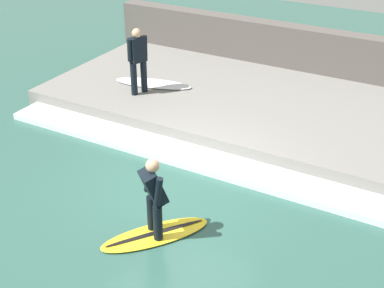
{
  "coord_description": "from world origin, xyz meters",
  "views": [
    {
      "loc": [
        -7.03,
        -4.18,
        5.48
      ],
      "look_at": [
        0.49,
        0.0,
        0.7
      ],
      "focal_mm": 50.0,
      "sensor_mm": 36.0,
      "label": 1
    }
  ],
  "objects_px": {
    "surfer_riding": "(154,194)",
    "surfboard_waiting_near": "(153,83)",
    "surfboard_riding": "(155,234)",
    "surfer_waiting_near": "(138,58)"
  },
  "relations": [
    {
      "from": "surfboard_riding",
      "to": "surfboard_waiting_near",
      "type": "relative_size",
      "value": 0.88
    },
    {
      "from": "surfer_waiting_near",
      "to": "surfboard_waiting_near",
      "type": "distance_m",
      "value": 1.03
    },
    {
      "from": "surfer_riding",
      "to": "surfboard_riding",
      "type": "bearing_deg",
      "value": 180.0
    },
    {
      "from": "surfer_waiting_near",
      "to": "surfboard_waiting_near",
      "type": "bearing_deg",
      "value": -0.53
    },
    {
      "from": "surfboard_riding",
      "to": "surfboard_waiting_near",
      "type": "distance_m",
      "value": 5.44
    },
    {
      "from": "surfer_riding",
      "to": "surfer_waiting_near",
      "type": "distance_m",
      "value": 4.96
    },
    {
      "from": "surfer_riding",
      "to": "surfboard_waiting_near",
      "type": "height_order",
      "value": "surfer_riding"
    },
    {
      "from": "surfboard_riding",
      "to": "surfer_riding",
      "type": "xyz_separation_m",
      "value": [
        0.0,
        0.0,
        0.79
      ]
    },
    {
      "from": "surfboard_riding",
      "to": "surfboard_waiting_near",
      "type": "height_order",
      "value": "surfboard_waiting_near"
    },
    {
      "from": "surfboard_waiting_near",
      "to": "surfboard_riding",
      "type": "bearing_deg",
      "value": -147.04
    }
  ]
}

